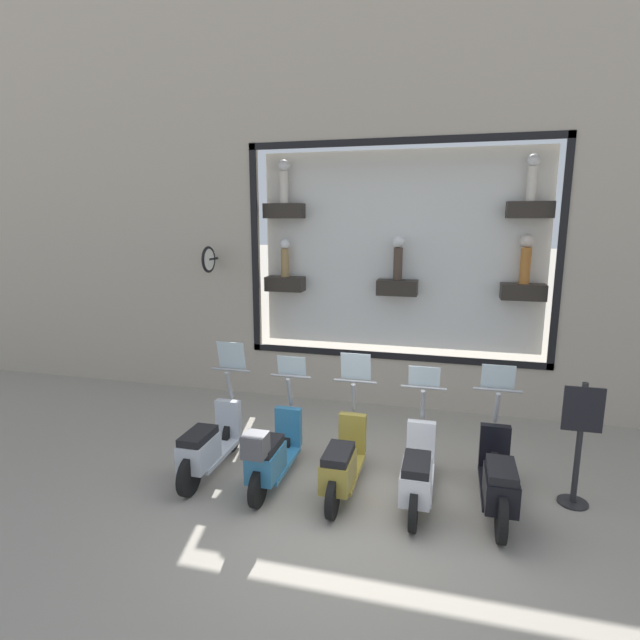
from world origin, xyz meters
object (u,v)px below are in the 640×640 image
at_px(scooter_olive_2, 343,462).
at_px(scooter_silver_4, 209,444).
at_px(scooter_black_0, 498,479).
at_px(scooter_white_1, 417,472).
at_px(shop_sign_post, 580,441).
at_px(scooter_teal_3, 272,453).

height_order(scooter_olive_2, scooter_silver_4, scooter_silver_4).
bearing_deg(scooter_black_0, scooter_olive_2, 90.16).
bearing_deg(scooter_white_1, shop_sign_post, -76.10).
bearing_deg(scooter_white_1, scooter_silver_4, 89.80).
bearing_deg(shop_sign_post, scooter_silver_4, 95.54).
relative_size(scooter_olive_2, scooter_silver_4, 1.00).
height_order(scooter_white_1, shop_sign_post, shop_sign_post).
bearing_deg(shop_sign_post, scooter_white_1, 103.90).
relative_size(scooter_white_1, scooter_teal_3, 1.00).
height_order(scooter_teal_3, shop_sign_post, shop_sign_post).
height_order(scooter_black_0, shop_sign_post, scooter_black_0).
distance_m(scooter_black_0, scooter_silver_4, 3.74).
height_order(scooter_silver_4, shop_sign_post, scooter_silver_4).
height_order(scooter_white_1, scooter_olive_2, scooter_olive_2).
relative_size(scooter_black_0, scooter_olive_2, 1.01).
distance_m(scooter_olive_2, scooter_teal_3, 0.94).
bearing_deg(scooter_olive_2, shop_sign_post, -80.73).
height_order(scooter_black_0, scooter_olive_2, scooter_olive_2).
bearing_deg(scooter_white_1, scooter_olive_2, 89.67).
bearing_deg(scooter_teal_3, shop_sign_post, -82.01).
height_order(scooter_white_1, scooter_teal_3, scooter_teal_3).
distance_m(scooter_teal_3, shop_sign_post, 3.80).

